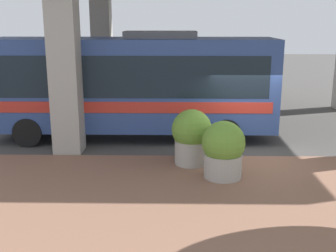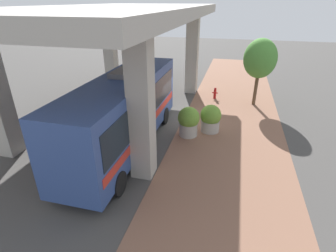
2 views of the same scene
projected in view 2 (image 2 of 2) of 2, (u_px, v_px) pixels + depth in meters
ground_plane at (182, 121)px, 16.60m from camera, size 80.00×80.00×0.00m
sidewalk_strip at (231, 126)px, 15.92m from camera, size 6.00×40.00×0.02m
overpass at (116, 21)px, 14.97m from camera, size 9.40×19.76×6.60m
bus at (124, 109)px, 12.77m from camera, size 2.55×10.08×3.87m
fire_hydrant at (215, 93)px, 20.10m from camera, size 0.42×0.20×0.88m
planter_front at (189, 121)px, 14.43m from camera, size 1.20×1.20×1.69m
planter_middle at (210, 118)px, 14.92m from camera, size 1.19×1.19×1.61m
street_tree_near at (260, 59)px, 17.71m from camera, size 2.22×2.22×4.66m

